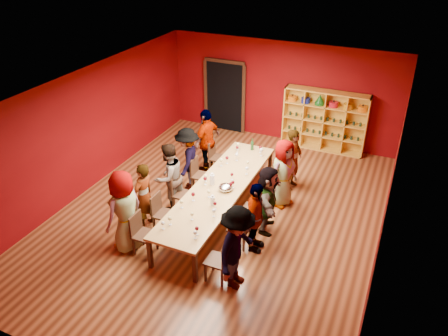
{
  "coord_description": "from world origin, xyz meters",
  "views": [
    {
      "loc": [
        3.46,
        -7.54,
        5.96
      ],
      "look_at": [
        0.04,
        0.18,
        1.15
      ],
      "focal_mm": 35.0,
      "sensor_mm": 36.0,
      "label": 1
    }
  ],
  "objects_px": {
    "spittoon_bowl": "(225,187)",
    "wine_bottle": "(252,146)",
    "person_left_2": "(169,177)",
    "chair_person_right_1": "(243,226)",
    "person_right_2": "(268,199)",
    "person_left_0": "(125,211)",
    "person_right_1": "(255,218)",
    "chair_person_right_2": "(256,207)",
    "tasting_table": "(219,189)",
    "chair_person_left_4": "(216,155)",
    "person_right_3": "(283,173)",
    "person_right_0": "(237,248)",
    "chair_person_left_2": "(180,191)",
    "person_right_4": "(293,159)",
    "chair_person_right_0": "(221,259)",
    "chair_person_right_4": "(282,168)",
    "person_left_1": "(144,196)",
    "person_left_4": "(207,141)",
    "chair_person_right_3": "(272,183)",
    "chair_person_left_0": "(141,231)",
    "shelving_unit": "(325,118)",
    "chair_person_left_3": "(198,173)",
    "person_left_3": "(188,159)",
    "chair_person_left_1": "(161,211)"
  },
  "relations": [
    {
      "from": "person_left_0",
      "to": "chair_person_right_2",
      "type": "distance_m",
      "value": 2.79
    },
    {
      "from": "chair_person_left_0",
      "to": "person_left_3",
      "type": "bearing_deg",
      "value": 96.35
    },
    {
      "from": "shelving_unit",
      "to": "chair_person_right_2",
      "type": "bearing_deg",
      "value": -96.3
    },
    {
      "from": "chair_person_left_2",
      "to": "person_right_2",
      "type": "distance_m",
      "value": 2.11
    },
    {
      "from": "chair_person_left_0",
      "to": "person_left_3",
      "type": "height_order",
      "value": "person_left_3"
    },
    {
      "from": "chair_person_left_4",
      "to": "person_right_0",
      "type": "height_order",
      "value": "person_right_0"
    },
    {
      "from": "person_left_2",
      "to": "chair_person_right_1",
      "type": "height_order",
      "value": "person_left_2"
    },
    {
      "from": "person_left_3",
      "to": "chair_person_right_2",
      "type": "relative_size",
      "value": 1.83
    },
    {
      "from": "chair_person_right_4",
      "to": "spittoon_bowl",
      "type": "height_order",
      "value": "spittoon_bowl"
    },
    {
      "from": "chair_person_right_0",
      "to": "person_right_0",
      "type": "height_order",
      "value": "person_right_0"
    },
    {
      "from": "chair_person_right_3",
      "to": "person_left_1",
      "type": "bearing_deg",
      "value": -137.28
    },
    {
      "from": "person_right_3",
      "to": "wine_bottle",
      "type": "xyz_separation_m",
      "value": [
        -1.13,
        0.98,
        0.04
      ]
    },
    {
      "from": "chair_person_right_1",
      "to": "person_right_4",
      "type": "height_order",
      "value": "person_right_4"
    },
    {
      "from": "person_left_1",
      "to": "person_left_4",
      "type": "distance_m",
      "value": 2.81
    },
    {
      "from": "tasting_table",
      "to": "chair_person_right_2",
      "type": "height_order",
      "value": "chair_person_right_2"
    },
    {
      "from": "tasting_table",
      "to": "chair_person_left_4",
      "type": "xyz_separation_m",
      "value": [
        -0.91,
        1.76,
        -0.2
      ]
    },
    {
      "from": "tasting_table",
      "to": "chair_person_left_3",
      "type": "bearing_deg",
      "value": 140.67
    },
    {
      "from": "chair_person_right_0",
      "to": "person_right_4",
      "type": "bearing_deg",
      "value": 85.78
    },
    {
      "from": "chair_person_right_3",
      "to": "chair_person_right_4",
      "type": "height_order",
      "value": "same"
    },
    {
      "from": "chair_person_right_0",
      "to": "chair_person_right_4",
      "type": "relative_size",
      "value": 1.0
    },
    {
      "from": "person_left_1",
      "to": "person_right_3",
      "type": "distance_m",
      "value": 3.22
    },
    {
      "from": "spittoon_bowl",
      "to": "wine_bottle",
      "type": "relative_size",
      "value": 0.98
    },
    {
      "from": "spittoon_bowl",
      "to": "chair_person_left_4",
      "type": "bearing_deg",
      "value": 120.75
    },
    {
      "from": "person_left_1",
      "to": "chair_person_right_4",
      "type": "bearing_deg",
      "value": 149.29
    },
    {
      "from": "person_left_0",
      "to": "chair_person_right_2",
      "type": "bearing_deg",
      "value": 140.79
    },
    {
      "from": "person_left_0",
      "to": "person_right_1",
      "type": "distance_m",
      "value": 2.61
    },
    {
      "from": "chair_person_left_3",
      "to": "person_right_1",
      "type": "xyz_separation_m",
      "value": [
        2.07,
        -1.57,
        0.28
      ]
    },
    {
      "from": "chair_person_left_1",
      "to": "spittoon_bowl",
      "type": "distance_m",
      "value": 1.49
    },
    {
      "from": "chair_person_right_0",
      "to": "person_right_0",
      "type": "bearing_deg",
      "value": 0.0
    },
    {
      "from": "chair_person_left_1",
      "to": "person_right_4",
      "type": "bearing_deg",
      "value": 53.95
    },
    {
      "from": "person_left_4",
      "to": "wine_bottle",
      "type": "height_order",
      "value": "person_left_4"
    },
    {
      "from": "chair_person_left_0",
      "to": "chair_person_right_3",
      "type": "bearing_deg",
      "value": 57.28
    },
    {
      "from": "chair_person_right_1",
      "to": "person_right_2",
      "type": "distance_m",
      "value": 0.83
    },
    {
      "from": "chair_person_left_0",
      "to": "chair_person_right_0",
      "type": "distance_m",
      "value": 1.82
    },
    {
      "from": "person_right_2",
      "to": "wine_bottle",
      "type": "relative_size",
      "value": 4.88
    },
    {
      "from": "shelving_unit",
      "to": "chair_person_right_2",
      "type": "xyz_separation_m",
      "value": [
        -0.49,
        -4.4,
        -0.49
      ]
    },
    {
      "from": "person_left_1",
      "to": "chair_person_right_0",
      "type": "distance_m",
      "value": 2.41
    },
    {
      "from": "person_right_0",
      "to": "chair_person_left_2",
      "type": "bearing_deg",
      "value": 54.84
    },
    {
      "from": "person_left_4",
      "to": "wine_bottle",
      "type": "distance_m",
      "value": 1.21
    },
    {
      "from": "chair_person_left_4",
      "to": "chair_person_right_2",
      "type": "relative_size",
      "value": 1.0
    },
    {
      "from": "person_right_1",
      "to": "person_right_4",
      "type": "distance_m",
      "value": 2.66
    },
    {
      "from": "chair_person_right_2",
      "to": "chair_person_right_1",
      "type": "bearing_deg",
      "value": -90.0
    },
    {
      "from": "person_left_4",
      "to": "chair_person_right_2",
      "type": "height_order",
      "value": "person_left_4"
    },
    {
      "from": "person_left_2",
      "to": "person_right_3",
      "type": "distance_m",
      "value": 2.64
    },
    {
      "from": "chair_person_left_4",
      "to": "person_right_3",
      "type": "distance_m",
      "value": 2.23
    },
    {
      "from": "person_left_2",
      "to": "chair_person_right_1",
      "type": "distance_m",
      "value": 2.21
    },
    {
      "from": "chair_person_right_1",
      "to": "chair_person_left_3",
      "type": "bearing_deg",
      "value": 139.29
    },
    {
      "from": "person_right_0",
      "to": "wine_bottle",
      "type": "bearing_deg",
      "value": 20.65
    },
    {
      "from": "chair_person_left_0",
      "to": "person_left_4",
      "type": "bearing_deg",
      "value": 93.93
    },
    {
      "from": "person_right_1",
      "to": "wine_bottle",
      "type": "xyz_separation_m",
      "value": [
        -1.13,
        2.81,
        0.09
      ]
    }
  ]
}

